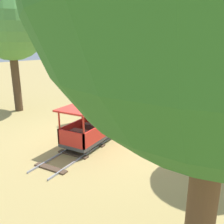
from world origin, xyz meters
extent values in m
plane|color=#A38C51|center=(0.00, 0.00, 0.00)|extent=(60.00, 60.00, 0.00)
cube|color=gray|center=(-0.26, 0.43, 0.02)|extent=(0.03, 5.70, 0.04)
cube|color=gray|center=(0.26, 0.43, 0.02)|extent=(0.03, 5.70, 0.04)
cube|color=#4C3828|center=(0.00, -2.06, 0.01)|extent=(0.76, 0.14, 0.03)
cube|color=#4C3828|center=(0.00, -1.35, 0.01)|extent=(0.76, 0.14, 0.03)
cube|color=#4C3828|center=(0.00, -0.64, 0.01)|extent=(0.76, 0.14, 0.03)
cube|color=#4C3828|center=(0.00, 0.07, 0.01)|extent=(0.76, 0.14, 0.03)
cube|color=#4C3828|center=(0.00, 0.79, 0.01)|extent=(0.76, 0.14, 0.03)
cube|color=#4C3828|center=(0.00, 1.50, 0.01)|extent=(0.76, 0.14, 0.03)
cube|color=#4C3828|center=(0.00, 2.21, 0.01)|extent=(0.76, 0.14, 0.03)
cube|color=#4C3828|center=(0.00, 2.92, 0.01)|extent=(0.76, 0.14, 0.03)
cube|color=#192338|center=(0.00, 1.38, 0.21)|extent=(0.64, 1.40, 0.10)
cylinder|color=#192338|center=(0.00, 1.58, 0.56)|extent=(0.44, 0.85, 0.44)
cylinder|color=#B7932D|center=(0.00, 2.01, 0.56)|extent=(0.37, 0.02, 0.37)
cylinder|color=#192338|center=(0.00, 1.88, 0.94)|extent=(0.12, 0.12, 0.31)
sphere|color=#B7932D|center=(0.00, 1.53, 0.83)|extent=(0.16, 0.16, 0.16)
cube|color=#192338|center=(0.00, 0.91, 0.54)|extent=(0.64, 0.45, 0.55)
cube|color=black|center=(0.00, 0.91, 0.83)|extent=(0.72, 0.53, 0.04)
sphere|color=#F2EAB2|center=(0.00, 2.04, 0.82)|extent=(0.10, 0.10, 0.10)
cylinder|color=#2D2D2D|center=(-0.26, 1.73, 0.20)|extent=(0.05, 0.32, 0.32)
cylinder|color=#2D2D2D|center=(0.26, 1.73, 0.20)|extent=(0.05, 0.32, 0.32)
cylinder|color=#2D2D2D|center=(-0.26, 1.03, 0.20)|extent=(0.05, 0.32, 0.32)
cylinder|color=#2D2D2D|center=(0.26, 1.03, 0.20)|extent=(0.05, 0.32, 0.32)
cube|color=#3F3F3F|center=(0.00, -0.47, 0.18)|extent=(0.72, 1.90, 0.08)
cube|color=red|center=(-0.34, -0.47, 0.40)|extent=(0.04, 1.90, 0.35)
cube|color=red|center=(0.34, -0.47, 0.40)|extent=(0.04, 1.90, 0.35)
cube|color=red|center=(0.00, 0.46, 0.40)|extent=(0.72, 0.04, 0.35)
cube|color=red|center=(0.00, -1.40, 0.40)|extent=(0.72, 0.04, 0.35)
cylinder|color=red|center=(-0.33, 0.43, 0.59)|extent=(0.04, 0.04, 0.75)
cylinder|color=red|center=(0.33, 0.43, 0.59)|extent=(0.04, 0.04, 0.75)
cylinder|color=red|center=(-0.33, -1.37, 0.59)|extent=(0.04, 0.04, 0.75)
cylinder|color=red|center=(0.33, -1.37, 0.59)|extent=(0.04, 0.04, 0.75)
cube|color=red|center=(0.00, -0.47, 0.99)|extent=(0.82, 2.00, 0.04)
cube|color=brown|center=(0.00, -1.00, 0.34)|extent=(0.56, 0.20, 0.24)
cube|color=brown|center=(0.00, -0.47, 0.34)|extent=(0.56, 0.20, 0.24)
cube|color=brown|center=(0.00, 0.06, 0.34)|extent=(0.56, 0.20, 0.24)
cylinder|color=#262626|center=(-0.26, 0.20, 0.16)|extent=(0.04, 0.24, 0.24)
cylinder|color=#262626|center=(0.26, 0.20, 0.16)|extent=(0.04, 0.24, 0.24)
cylinder|color=#262626|center=(-0.26, -1.13, 0.16)|extent=(0.04, 0.24, 0.24)
cylinder|color=#262626|center=(0.26, -1.13, 0.16)|extent=(0.04, 0.24, 0.24)
cylinder|color=#282D47|center=(-1.25, 0.79, 0.40)|extent=(0.12, 0.12, 0.80)
cylinder|color=#282D47|center=(-1.07, 0.79, 0.40)|extent=(0.12, 0.12, 0.80)
cylinder|color=#B22828|center=(-1.16, 0.79, 1.08)|extent=(0.30, 0.30, 0.55)
sphere|color=tan|center=(-1.16, 0.79, 1.46)|extent=(0.22, 0.22, 0.22)
cylinder|color=black|center=(-1.16, 0.79, 1.59)|extent=(0.20, 0.20, 0.06)
cube|color=#333333|center=(2.52, 0.14, 0.21)|extent=(0.20, 0.32, 0.42)
cylinder|color=#4C3823|center=(-4.13, 0.68, 1.11)|extent=(0.28, 0.28, 2.22)
sphere|color=#4C8E42|center=(-4.13, 0.68, 3.09)|extent=(2.49, 2.49, 2.49)
camera|label=1|loc=(3.06, -5.10, 2.33)|focal=37.41mm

